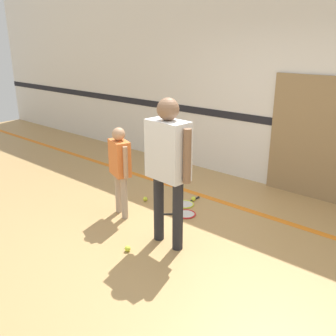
% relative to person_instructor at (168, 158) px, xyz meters
% --- Properties ---
extents(ground_plane, '(16.00, 16.00, 0.00)m').
position_rel_person_instructor_xyz_m(ground_plane, '(0.14, 0.06, -1.02)').
color(ground_plane, tan).
extents(wall_back, '(16.00, 0.07, 3.20)m').
position_rel_person_instructor_xyz_m(wall_back, '(0.14, 2.45, 0.57)').
color(wall_back, silver).
rests_on(wall_back, ground_plane).
extents(floor_stripe, '(14.40, 0.10, 0.01)m').
position_rel_person_instructor_xyz_m(floor_stripe, '(0.14, 1.37, -1.02)').
color(floor_stripe, orange).
rests_on(floor_stripe, ground_plane).
extents(person_instructor, '(0.63, 0.29, 1.66)m').
position_rel_person_instructor_xyz_m(person_instructor, '(0.00, 0.00, 0.00)').
color(person_instructor, '#232328').
rests_on(person_instructor, ground_plane).
extents(person_student_left, '(0.42, 0.29, 1.18)m').
position_rel_person_instructor_xyz_m(person_student_left, '(-0.94, 0.15, -0.29)').
color(person_student_left, tan).
rests_on(person_student_left, ground_plane).
extents(racket_spare_on_floor, '(0.28, 0.48, 0.03)m').
position_rel_person_instructor_xyz_m(racket_spare_on_floor, '(-0.51, 0.96, -1.01)').
color(racket_spare_on_floor, '#C6D838').
rests_on(racket_spare_on_floor, ground_plane).
extents(racket_second_spare, '(0.46, 0.43, 0.03)m').
position_rel_person_instructor_xyz_m(racket_second_spare, '(-0.32, 0.69, -1.01)').
color(racket_second_spare, red).
rests_on(racket_second_spare, ground_plane).
extents(tennis_ball_near_instructor, '(0.07, 0.07, 0.07)m').
position_rel_person_instructor_xyz_m(tennis_ball_near_instructor, '(-0.22, -0.42, -0.99)').
color(tennis_ball_near_instructor, '#CCE038').
rests_on(tennis_ball_near_instructor, ground_plane).
extents(tennis_ball_by_spare_racket, '(0.07, 0.07, 0.07)m').
position_rel_person_instructor_xyz_m(tennis_ball_by_spare_racket, '(-0.50, 1.13, -0.99)').
color(tennis_ball_by_spare_racket, '#CCE038').
rests_on(tennis_ball_by_spare_racket, ground_plane).
extents(tennis_ball_stray_left, '(0.07, 0.07, 0.07)m').
position_rel_person_instructor_xyz_m(tennis_ball_stray_left, '(-1.02, 0.67, -0.99)').
color(tennis_ball_stray_left, '#CCE038').
rests_on(tennis_ball_stray_left, ground_plane).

